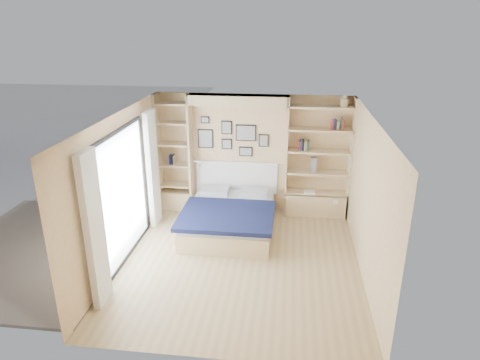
# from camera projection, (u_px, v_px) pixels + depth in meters

# --- Properties ---
(ground) EXTENTS (4.50, 4.50, 0.00)m
(ground) POSITION_uv_depth(u_px,v_px,m) (240.00, 262.00, 7.31)
(ground) COLOR tan
(ground) RESTS_ON ground
(room_shell) EXTENTS (4.50, 4.50, 4.50)m
(room_shell) POSITION_uv_depth(u_px,v_px,m) (230.00, 172.00, 8.39)
(room_shell) COLOR beige
(room_shell) RESTS_ON ground
(bed) EXTENTS (1.74, 2.16, 1.07)m
(bed) POSITION_uv_depth(u_px,v_px,m) (230.00, 217.00, 8.33)
(bed) COLOR tan
(bed) RESTS_ON ground
(photo_gallery) EXTENTS (1.48, 0.02, 0.82)m
(photo_gallery) POSITION_uv_depth(u_px,v_px,m) (231.00, 137.00, 8.86)
(photo_gallery) COLOR black
(photo_gallery) RESTS_ON ground
(reading_lamps) EXTENTS (1.92, 0.12, 0.15)m
(reading_lamps) POSITION_uv_depth(u_px,v_px,m) (237.00, 164.00, 8.82)
(reading_lamps) COLOR silver
(reading_lamps) RESTS_ON ground
(shelf_decor) EXTENTS (3.60, 0.23, 2.03)m
(shelf_decor) POSITION_uv_depth(u_px,v_px,m) (308.00, 137.00, 8.52)
(shelf_decor) COLOR #A51E1E
(shelf_decor) RESTS_ON ground
(deck) EXTENTS (3.20, 4.00, 0.05)m
(deck) POSITION_uv_depth(u_px,v_px,m) (43.00, 249.00, 7.71)
(deck) COLOR brown
(deck) RESTS_ON ground
(deck_chair) EXTENTS (0.63, 0.81, 0.72)m
(deck_chair) POSITION_uv_depth(u_px,v_px,m) (86.00, 211.00, 8.43)
(deck_chair) COLOR tan
(deck_chair) RESTS_ON ground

